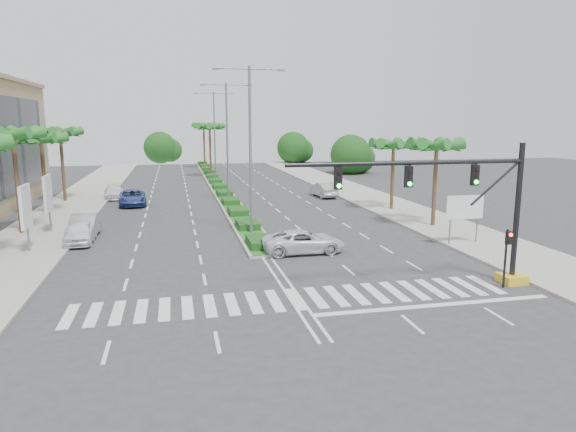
% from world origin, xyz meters
% --- Properties ---
extents(ground, '(160.00, 160.00, 0.00)m').
position_xyz_m(ground, '(0.00, 0.00, 0.00)').
color(ground, '#333335').
rests_on(ground, ground).
extents(footpath_right, '(6.00, 120.00, 0.15)m').
position_xyz_m(footpath_right, '(15.20, 20.00, 0.07)').
color(footpath_right, gray).
rests_on(footpath_right, ground).
extents(footpath_left, '(6.00, 120.00, 0.15)m').
position_xyz_m(footpath_left, '(-15.20, 20.00, 0.07)').
color(footpath_left, gray).
rests_on(footpath_left, ground).
extents(median, '(2.20, 75.00, 0.20)m').
position_xyz_m(median, '(0.00, 45.00, 0.10)').
color(median, gray).
rests_on(median, ground).
extents(median_grass, '(1.80, 75.00, 0.04)m').
position_xyz_m(median_grass, '(0.00, 45.00, 0.22)').
color(median_grass, '#21511B').
rests_on(median_grass, median).
extents(signal_gantry, '(12.60, 1.20, 7.20)m').
position_xyz_m(signal_gantry, '(9.27, -0.00, 3.46)').
color(signal_gantry, gold).
rests_on(signal_gantry, ground).
extents(pedestrian_signal, '(0.28, 0.36, 3.00)m').
position_xyz_m(pedestrian_signal, '(10.60, -0.68, 2.04)').
color(pedestrian_signal, black).
rests_on(pedestrian_signal, ground).
extents(direction_sign, '(2.70, 0.11, 3.40)m').
position_xyz_m(direction_sign, '(13.50, 7.99, 2.45)').
color(direction_sign, slate).
rests_on(direction_sign, ground).
extents(billboard_near, '(0.18, 2.10, 4.35)m').
position_xyz_m(billboard_near, '(-14.50, 12.00, 2.96)').
color(billboard_near, slate).
rests_on(billboard_near, ground).
extents(billboard_far, '(0.18, 2.10, 4.35)m').
position_xyz_m(billboard_far, '(-14.50, 18.00, 2.96)').
color(billboard_far, slate).
rests_on(billboard_far, ground).
extents(palm_left_mid, '(4.57, 4.68, 7.95)m').
position_xyz_m(palm_left_mid, '(-16.50, 18.00, 7.08)').
color(palm_left_mid, brown).
rests_on(palm_left_mid, ground).
extents(palm_left_far, '(4.57, 4.68, 7.35)m').
position_xyz_m(palm_left_far, '(-16.50, 26.00, 6.50)').
color(palm_left_far, brown).
rests_on(palm_left_far, ground).
extents(palm_left_end, '(4.57, 4.68, 7.75)m').
position_xyz_m(palm_left_end, '(-16.50, 34.00, 6.88)').
color(palm_left_end, brown).
rests_on(palm_left_end, ground).
extents(palm_right_near, '(4.57, 4.68, 7.05)m').
position_xyz_m(palm_right_near, '(14.50, 14.00, 6.20)').
color(palm_right_near, brown).
rests_on(palm_right_near, ground).
extents(palm_right_far, '(4.57, 4.68, 6.75)m').
position_xyz_m(palm_right_far, '(14.50, 22.00, 5.91)').
color(palm_right_far, brown).
rests_on(palm_right_far, ground).
extents(palm_median_a, '(4.57, 4.68, 8.05)m').
position_xyz_m(palm_median_a, '(0.00, 55.00, 7.17)').
color(palm_median_a, brown).
rests_on(palm_median_a, ground).
extents(palm_median_b, '(4.57, 4.68, 8.05)m').
position_xyz_m(palm_median_b, '(0.00, 70.00, 7.17)').
color(palm_median_b, brown).
rests_on(palm_median_b, ground).
extents(streetlight_near, '(5.10, 0.25, 12.00)m').
position_xyz_m(streetlight_near, '(0.00, 14.00, 6.81)').
color(streetlight_near, slate).
rests_on(streetlight_near, ground).
extents(streetlight_mid, '(5.10, 0.25, 12.00)m').
position_xyz_m(streetlight_mid, '(0.00, 30.00, 6.81)').
color(streetlight_mid, slate).
rests_on(streetlight_mid, ground).
extents(streetlight_far, '(5.10, 0.25, 12.00)m').
position_xyz_m(streetlight_far, '(0.00, 46.00, 6.81)').
color(streetlight_far, slate).
rests_on(streetlight_far, ground).
extents(car_parked_a, '(1.87, 4.51, 1.53)m').
position_xyz_m(car_parked_a, '(-11.80, 14.18, 0.76)').
color(car_parked_a, white).
rests_on(car_parked_a, ground).
extents(car_parked_b, '(1.77, 5.03, 1.66)m').
position_xyz_m(car_parked_b, '(-11.80, 15.82, 0.83)').
color(car_parked_b, '#ACADB1').
rests_on(car_parked_b, ground).
extents(car_parked_c, '(2.98, 5.68, 1.52)m').
position_xyz_m(car_parked_c, '(-9.50, 30.17, 0.76)').
color(car_parked_c, navy).
rests_on(car_parked_c, ground).
extents(car_parked_d, '(2.59, 5.05, 1.40)m').
position_xyz_m(car_parked_d, '(-11.80, 35.32, 0.70)').
color(car_parked_d, white).
rests_on(car_parked_d, ground).
extents(car_crossing, '(5.24, 2.42, 1.45)m').
position_xyz_m(car_crossing, '(2.49, 8.34, 0.73)').
color(car_crossing, silver).
rests_on(car_crossing, ground).
extents(car_right, '(2.10, 4.98, 1.60)m').
position_xyz_m(car_right, '(10.69, 31.62, 0.80)').
color(car_right, '#BABBBF').
rests_on(car_right, ground).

